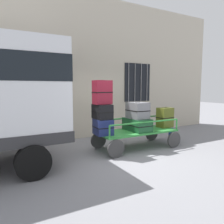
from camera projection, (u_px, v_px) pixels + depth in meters
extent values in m
plane|color=gray|center=(120.00, 154.00, 5.95)|extent=(40.00, 40.00, 0.00)
cube|color=#BCB29E|center=(84.00, 68.00, 7.82)|extent=(12.00, 0.30, 5.00)
cube|color=black|center=(33.00, 81.00, 6.86)|extent=(1.20, 0.04, 1.50)
cylinder|color=gray|center=(18.00, 81.00, 6.60)|extent=(0.03, 0.03, 1.50)
cylinder|color=gray|center=(28.00, 81.00, 6.75)|extent=(0.03, 0.03, 1.50)
cylinder|color=gray|center=(38.00, 81.00, 6.89)|extent=(0.03, 0.03, 1.50)
cylinder|color=gray|center=(48.00, 81.00, 7.04)|extent=(0.03, 0.03, 1.50)
cube|color=black|center=(137.00, 83.00, 8.79)|extent=(1.20, 0.04, 1.50)
cylinder|color=gray|center=(129.00, 82.00, 8.54)|extent=(0.03, 0.03, 1.50)
cylinder|color=gray|center=(135.00, 82.00, 8.68)|extent=(0.03, 0.03, 1.50)
cylinder|color=gray|center=(141.00, 83.00, 8.83)|extent=(0.03, 0.03, 1.50)
cylinder|color=gray|center=(147.00, 83.00, 8.97)|extent=(0.03, 0.03, 1.50)
cylinder|color=black|center=(33.00, 162.00, 4.29)|extent=(0.70, 0.22, 0.70)
cube|color=#2D8438|center=(137.00, 131.00, 6.53)|extent=(2.41, 1.00, 0.05)
cylinder|color=#383838|center=(174.00, 140.00, 6.60)|extent=(0.48, 0.06, 0.48)
cylinder|color=#383838|center=(152.00, 133.00, 7.50)|extent=(0.48, 0.06, 0.48)
cylinder|color=#383838|center=(116.00, 149.00, 5.62)|extent=(0.48, 0.06, 0.48)
cylinder|color=#383838|center=(98.00, 140.00, 6.52)|extent=(0.48, 0.06, 0.48)
cylinder|color=#2D8438|center=(177.00, 124.00, 6.68)|extent=(0.04, 0.04, 0.31)
cylinder|color=#2D8438|center=(157.00, 120.00, 7.47)|extent=(0.04, 0.04, 0.31)
cylinder|color=#2D8438|center=(110.00, 132.00, 5.55)|extent=(0.04, 0.04, 0.31)
cylinder|color=#2D8438|center=(94.00, 126.00, 6.35)|extent=(0.04, 0.04, 0.31)
cylinder|color=#2D8438|center=(146.00, 122.00, 6.10)|extent=(2.33, 0.04, 0.04)
cylinder|color=#2D8438|center=(128.00, 118.00, 6.89)|extent=(2.33, 0.04, 0.04)
cube|color=navy|center=(103.00, 127.00, 5.96)|extent=(0.48, 0.56, 0.42)
cube|color=black|center=(103.00, 127.00, 5.96)|extent=(0.49, 0.57, 0.02)
cube|color=black|center=(103.00, 119.00, 5.94)|extent=(0.15, 0.04, 0.02)
cube|color=black|center=(102.00, 112.00, 5.94)|extent=(0.41, 0.54, 0.39)
cube|color=black|center=(102.00, 112.00, 5.94)|extent=(0.42, 0.55, 0.02)
cube|color=black|center=(102.00, 105.00, 5.92)|extent=(0.14, 0.03, 0.02)
cube|color=maroon|center=(102.00, 92.00, 5.88)|extent=(0.48, 0.33, 0.64)
cube|color=black|center=(102.00, 92.00, 5.88)|extent=(0.49, 0.34, 0.02)
cube|color=black|center=(102.00, 81.00, 5.84)|extent=(0.16, 0.04, 0.02)
cube|color=#194C28|center=(137.00, 125.00, 6.49)|extent=(0.53, 0.86, 0.36)
cube|color=black|center=(137.00, 125.00, 6.49)|extent=(0.54, 0.87, 0.02)
cube|color=black|center=(137.00, 119.00, 6.47)|extent=(0.16, 0.03, 0.02)
cube|color=slate|center=(138.00, 110.00, 6.43)|extent=(0.47, 0.61, 0.47)
cube|color=black|center=(138.00, 110.00, 6.43)|extent=(0.48, 0.62, 0.02)
cube|color=black|center=(138.00, 102.00, 6.40)|extent=(0.16, 0.03, 0.02)
cube|color=#4C5119|center=(165.00, 117.00, 7.05)|extent=(0.49, 0.38, 0.63)
cube|color=black|center=(165.00, 117.00, 7.05)|extent=(0.50, 0.39, 0.02)
cube|color=black|center=(165.00, 108.00, 7.02)|extent=(0.16, 0.04, 0.02)
ellipsoid|color=navy|center=(172.00, 134.00, 7.51)|extent=(0.27, 0.19, 0.44)
cube|color=navy|center=(174.00, 136.00, 7.43)|extent=(0.14, 0.06, 0.15)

